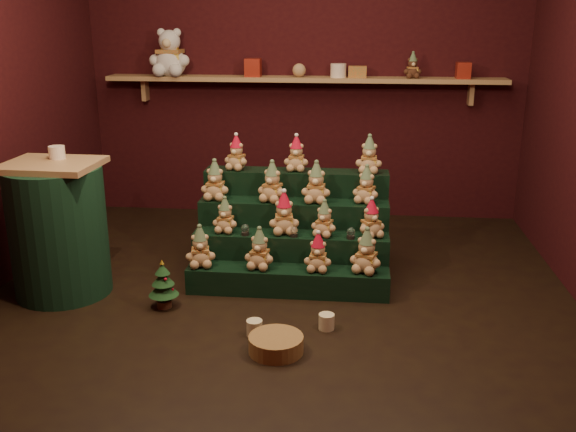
# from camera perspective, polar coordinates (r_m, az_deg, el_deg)

# --- Properties ---
(ground) EXTENTS (4.00, 4.00, 0.00)m
(ground) POSITION_cam_1_polar(r_m,az_deg,el_deg) (4.43, -0.67, -7.27)
(ground) COLOR black
(ground) RESTS_ON ground
(back_wall) EXTENTS (4.00, 0.10, 2.80)m
(back_wall) POSITION_cam_1_polar(r_m,az_deg,el_deg) (6.08, 1.53, 13.16)
(back_wall) COLOR black
(back_wall) RESTS_ON ground
(front_wall) EXTENTS (4.00, 0.10, 2.80)m
(front_wall) POSITION_cam_1_polar(r_m,az_deg,el_deg) (2.05, -7.31, 4.56)
(front_wall) COLOR black
(front_wall) RESTS_ON ground
(back_shelf) EXTENTS (3.60, 0.26, 0.24)m
(back_shelf) POSITION_cam_1_polar(r_m,az_deg,el_deg) (5.92, 1.38, 12.02)
(back_shelf) COLOR #AC7C56
(back_shelf) RESTS_ON ground
(riser_tier_front) EXTENTS (1.40, 0.22, 0.18)m
(riser_tier_front) POSITION_cam_1_polar(r_m,az_deg,el_deg) (4.47, -0.04, -5.79)
(riser_tier_front) COLOR black
(riser_tier_front) RESTS_ON ground
(riser_tier_midfront) EXTENTS (1.40, 0.22, 0.36)m
(riser_tier_midfront) POSITION_cam_1_polar(r_m,az_deg,el_deg) (4.64, 0.24, -3.70)
(riser_tier_midfront) COLOR black
(riser_tier_midfront) RESTS_ON ground
(riser_tier_midback) EXTENTS (1.40, 0.22, 0.54)m
(riser_tier_midback) POSITION_cam_1_polar(r_m,az_deg,el_deg) (4.81, 0.50, -1.76)
(riser_tier_midback) COLOR black
(riser_tier_midback) RESTS_ON ground
(riser_tier_back) EXTENTS (1.40, 0.22, 0.72)m
(riser_tier_back) POSITION_cam_1_polar(r_m,az_deg,el_deg) (4.99, 0.74, 0.04)
(riser_tier_back) COLOR black
(riser_tier_back) RESTS_ON ground
(teddy_0) EXTENTS (0.24, 0.23, 0.29)m
(teddy_0) POSITION_cam_1_polar(r_m,az_deg,el_deg) (4.48, -7.81, -2.70)
(teddy_0) COLOR tan
(teddy_0) RESTS_ON riser_tier_front
(teddy_1) EXTENTS (0.23, 0.22, 0.29)m
(teddy_1) POSITION_cam_1_polar(r_m,az_deg,el_deg) (4.41, -2.54, -2.90)
(teddy_1) COLOR tan
(teddy_1) RESTS_ON riser_tier_front
(teddy_2) EXTENTS (0.20, 0.18, 0.26)m
(teddy_2) POSITION_cam_1_polar(r_m,az_deg,el_deg) (4.37, 2.68, -3.25)
(teddy_2) COLOR tan
(teddy_2) RESTS_ON riser_tier_front
(teddy_3) EXTENTS (0.27, 0.26, 0.30)m
(teddy_3) POSITION_cam_1_polar(r_m,az_deg,el_deg) (4.36, 7.00, -3.09)
(teddy_3) COLOR tan
(teddy_3) RESTS_ON riser_tier_front
(teddy_4) EXTENTS (0.20, 0.18, 0.25)m
(teddy_4) POSITION_cam_1_polar(r_m,az_deg,el_deg) (4.60, -5.61, 0.08)
(teddy_4) COLOR tan
(teddy_4) RESTS_ON riser_tier_midfront
(teddy_5) EXTENTS (0.24, 0.22, 0.30)m
(teddy_5) POSITION_cam_1_polar(r_m,az_deg,el_deg) (4.55, -0.36, 0.25)
(teddy_5) COLOR tan
(teddy_5) RESTS_ON riser_tier_midfront
(teddy_6) EXTENTS (0.22, 0.21, 0.25)m
(teddy_6) POSITION_cam_1_polar(r_m,az_deg,el_deg) (4.51, 3.25, -0.23)
(teddy_6) COLOR tan
(teddy_6) RESTS_ON riser_tier_midfront
(teddy_7) EXTENTS (0.25, 0.25, 0.27)m
(teddy_7) POSITION_cam_1_polar(r_m,az_deg,el_deg) (4.51, 7.40, -0.22)
(teddy_7) COLOR tan
(teddy_7) RESTS_ON riser_tier_midfront
(teddy_8) EXTENTS (0.22, 0.20, 0.29)m
(teddy_8) POSITION_cam_1_polar(r_m,az_deg,el_deg) (4.77, -6.50, 3.18)
(teddy_8) COLOR tan
(teddy_8) RESTS_ON riser_tier_midback
(teddy_9) EXTENTS (0.26, 0.25, 0.30)m
(teddy_9) POSITION_cam_1_polar(r_m,az_deg,el_deg) (4.69, -1.41, 3.05)
(teddy_9) COLOR tan
(teddy_9) RESTS_ON riser_tier_midback
(teddy_10) EXTENTS (0.23, 0.21, 0.30)m
(teddy_10) POSITION_cam_1_polar(r_m,az_deg,el_deg) (4.67, 2.53, 2.99)
(teddy_10) COLOR tan
(teddy_10) RESTS_ON riser_tier_midback
(teddy_11) EXTENTS (0.24, 0.23, 0.27)m
(teddy_11) POSITION_cam_1_polar(r_m,az_deg,el_deg) (4.70, 6.99, 2.79)
(teddy_11) COLOR tan
(teddy_11) RESTS_ON riser_tier_midback
(teddy_12) EXTENTS (0.23, 0.22, 0.26)m
(teddy_12) POSITION_cam_1_polar(r_m,az_deg,el_deg) (4.92, -4.60, 5.62)
(teddy_12) COLOR tan
(teddy_12) RESTS_ON riser_tier_back
(teddy_13) EXTENTS (0.20, 0.18, 0.26)m
(teddy_13) POSITION_cam_1_polar(r_m,az_deg,el_deg) (4.87, 0.75, 5.56)
(teddy_13) COLOR tan
(teddy_13) RESTS_ON riser_tier_back
(teddy_14) EXTENTS (0.21, 0.19, 0.28)m
(teddy_14) POSITION_cam_1_polar(r_m,az_deg,el_deg) (4.84, 7.23, 5.45)
(teddy_14) COLOR tan
(teddy_14) RESTS_ON riser_tier_back
(snow_globe_a) EXTENTS (0.06, 0.06, 0.08)m
(snow_globe_a) POSITION_cam_1_polar(r_m,az_deg,el_deg) (4.55, -3.83, -1.22)
(snow_globe_a) COLOR black
(snow_globe_a) RESTS_ON riser_tier_midfront
(snow_globe_b) EXTENTS (0.06, 0.06, 0.08)m
(snow_globe_b) POSITION_cam_1_polar(r_m,az_deg,el_deg) (4.51, 0.53, -1.39)
(snow_globe_b) COLOR black
(snow_globe_b) RESTS_ON riser_tier_midfront
(snow_globe_c) EXTENTS (0.06, 0.06, 0.08)m
(snow_globe_c) POSITION_cam_1_polar(r_m,az_deg,el_deg) (4.49, 5.61, -1.53)
(snow_globe_c) COLOR black
(snow_globe_c) RESTS_ON riser_tier_midfront
(side_table) EXTENTS (0.65, 0.65, 0.93)m
(side_table) POSITION_cam_1_polar(r_m,az_deg,el_deg) (4.63, -19.73, -1.14)
(side_table) COLOR #AC7C56
(side_table) RESTS_ON ground
(table_ornament) EXTENTS (0.11, 0.11, 0.09)m
(table_ornament) POSITION_cam_1_polar(r_m,az_deg,el_deg) (4.59, -19.86, 5.34)
(table_ornament) COLOR beige
(table_ornament) RESTS_ON side_table
(mini_christmas_tree) EXTENTS (0.20, 0.20, 0.34)m
(mini_christmas_tree) POSITION_cam_1_polar(r_m,az_deg,el_deg) (4.31, -11.03, -5.97)
(mini_christmas_tree) COLOR #482919
(mini_christmas_tree) RESTS_ON ground
(mug_left) EXTENTS (0.10, 0.10, 0.10)m
(mug_left) POSITION_cam_1_polar(r_m,az_deg,el_deg) (3.93, -2.99, -9.90)
(mug_left) COLOR beige
(mug_left) RESTS_ON ground
(mug_right) EXTENTS (0.10, 0.10, 0.10)m
(mug_right) POSITION_cam_1_polar(r_m,az_deg,el_deg) (4.01, 3.44, -9.36)
(mug_right) COLOR beige
(mug_right) RESTS_ON ground
(wicker_basket) EXTENTS (0.35, 0.35, 0.10)m
(wicker_basket) POSITION_cam_1_polar(r_m,az_deg,el_deg) (3.75, -1.08, -11.32)
(wicker_basket) COLOR olive
(wicker_basket) RESTS_ON ground
(white_bear) EXTENTS (0.39, 0.35, 0.53)m
(white_bear) POSITION_cam_1_polar(r_m,az_deg,el_deg) (6.08, -10.47, 14.62)
(white_bear) COLOR silver
(white_bear) RESTS_ON back_shelf
(brown_bear) EXTENTS (0.17, 0.16, 0.22)m
(brown_bear) POSITION_cam_1_polar(r_m,az_deg,el_deg) (5.88, 11.02, 13.00)
(brown_bear) COLOR #462417
(brown_bear) RESTS_ON back_shelf
(gift_tin_red_a) EXTENTS (0.14, 0.14, 0.16)m
(gift_tin_red_a) POSITION_cam_1_polar(r_m,az_deg,el_deg) (5.94, -3.13, 13.04)
(gift_tin_red_a) COLOR #9E2718
(gift_tin_red_a) RESTS_ON back_shelf
(gift_tin_cream) EXTENTS (0.14, 0.14, 0.12)m
(gift_tin_cream) POSITION_cam_1_polar(r_m,az_deg,el_deg) (5.87, 4.49, 12.77)
(gift_tin_cream) COLOR beige
(gift_tin_cream) RESTS_ON back_shelf
(gift_tin_red_b) EXTENTS (0.12, 0.12, 0.14)m
(gift_tin_red_b) POSITION_cam_1_polar(r_m,az_deg,el_deg) (5.94, 15.31, 12.37)
(gift_tin_red_b) COLOR #9E2718
(gift_tin_red_b) RESTS_ON back_shelf
(shelf_plush_ball) EXTENTS (0.12, 0.12, 0.12)m
(shelf_plush_ball) POSITION_cam_1_polar(r_m,az_deg,el_deg) (5.89, 1.00, 12.83)
(shelf_plush_ball) COLOR tan
(shelf_plush_ball) RESTS_ON back_shelf
(scarf_gift_box) EXTENTS (0.16, 0.10, 0.10)m
(scarf_gift_box) POSITION_cam_1_polar(r_m,az_deg,el_deg) (5.87, 6.19, 12.62)
(scarf_gift_box) COLOR #D6571E
(scarf_gift_box) RESTS_ON back_shelf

